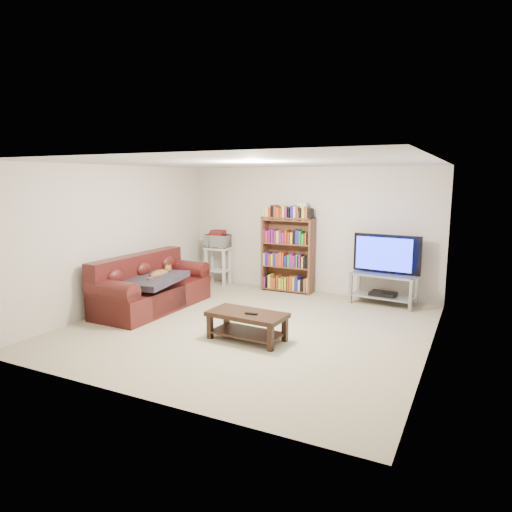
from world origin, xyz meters
The scene contains 19 objects.
floor centered at (0.00, 0.00, 0.00)m, with size 5.00×5.00×0.00m, color tan.
ceiling centered at (0.00, 0.00, 2.40)m, with size 5.00×5.00×0.00m, color white.
wall_back centered at (0.00, 2.50, 1.20)m, with size 5.00×5.00×0.00m, color beige.
wall_front centered at (0.00, -2.50, 1.20)m, with size 5.00×5.00×0.00m, color beige.
wall_left centered at (-2.50, 0.00, 1.20)m, with size 5.00×5.00×0.00m, color beige.
wall_right centered at (2.50, 0.00, 1.20)m, with size 5.00×5.00×0.00m, color beige.
sofa centered at (-1.99, 0.13, 0.32)m, with size 0.94×2.14×0.91m.
blanket centered at (-1.81, -0.02, 0.54)m, with size 0.82×1.06×0.10m, color #29242D.
cat centered at (-1.80, 0.18, 0.60)m, with size 0.23×0.58×0.17m, color brown, non-canonical shape.
coffee_table centered at (0.22, -0.52, 0.27)m, with size 1.09×0.59×0.39m.
remote centered at (0.32, -0.57, 0.40)m, with size 0.17×0.05×0.02m, color black.
tv_stand centered at (1.52, 2.13, 0.37)m, with size 1.13×0.58×0.55m.
television centered at (1.52, 2.13, 0.88)m, with size 1.18×0.16×0.68m, color black.
dvd_player centered at (1.52, 2.13, 0.19)m, with size 0.44×0.31×0.06m, color black.
bookshelf centered at (-0.34, 2.27, 0.75)m, with size 1.01×0.33×1.46m.
shelf_clutter centered at (-0.25, 2.29, 1.56)m, with size 0.74×0.23×0.28m.
microwave_stand centered at (-1.86, 2.17, 0.50)m, with size 0.51×0.38×0.78m.
microwave centered at (-1.86, 2.17, 0.91)m, with size 0.48×0.33×0.27m, color silver.
game_boxes centered at (-1.86, 2.17, 1.07)m, with size 0.28×0.25×0.05m, color maroon.
Camera 1 is at (2.98, -5.80, 2.16)m, focal length 32.00 mm.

